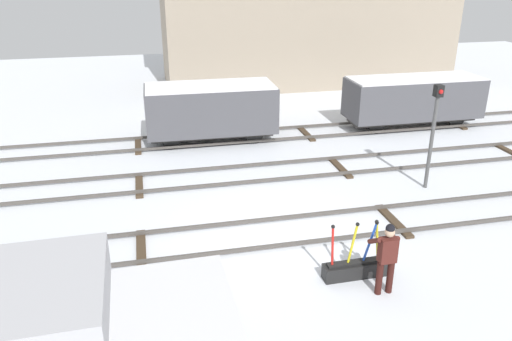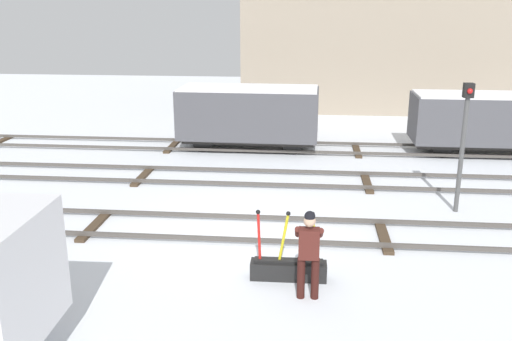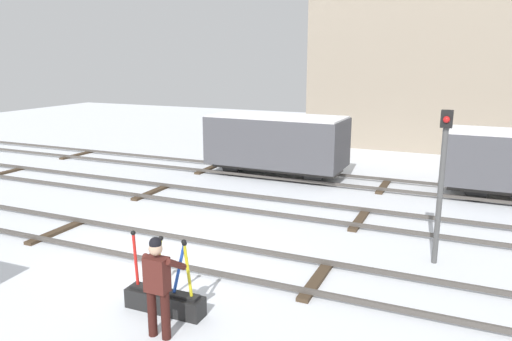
{
  "view_description": "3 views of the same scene",
  "coord_description": "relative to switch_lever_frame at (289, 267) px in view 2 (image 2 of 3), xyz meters",
  "views": [
    {
      "loc": [
        -3.11,
        -11.52,
        6.88
      ],
      "look_at": [
        -0.25,
        1.1,
        1.49
      ],
      "focal_mm": 35.42,
      "sensor_mm": 36.0,
      "label": 1
    },
    {
      "loc": [
        1.67,
        -12.4,
        5.29
      ],
      "look_at": [
        0.4,
        0.99,
        1.28
      ],
      "focal_mm": 39.18,
      "sensor_mm": 36.0,
      "label": 2
    },
    {
      "loc": [
        6.07,
        -8.88,
        4.47
      ],
      "look_at": [
        0.92,
        2.8,
        1.5
      ],
      "focal_mm": 34.04,
      "sensor_mm": 36.0,
      "label": 3
    }
  ],
  "objects": [
    {
      "name": "rail_worker",
      "position": [
        0.39,
        -0.7,
        0.73
      ],
      "size": [
        0.53,
        0.62,
        1.73
      ],
      "rotation": [
        0.0,
        0.0,
        0.01
      ],
      "color": "#351511",
      "rests_on": "ground_plane"
    },
    {
      "name": "switch_lever_frame",
      "position": [
        0.0,
        0.0,
        0.0
      ],
      "size": [
        1.52,
        0.37,
        1.45
      ],
      "rotation": [
        0.0,
        0.0,
        0.01
      ],
      "color": "black",
      "rests_on": "ground_plane"
    },
    {
      "name": "track_main_line",
      "position": [
        -1.36,
        2.26,
        -0.14
      ],
      "size": [
        44.0,
        1.94,
        0.18
      ],
      "color": "#4C4742",
      "rests_on": "ground_plane"
    },
    {
      "name": "signal_post",
      "position": [
        4.28,
        4.22,
        1.87
      ],
      "size": [
        0.24,
        0.32,
        3.41
      ],
      "color": "#4C4C4C",
      "rests_on": "ground_plane"
    },
    {
      "name": "ground_plane",
      "position": [
        -1.36,
        2.26,
        -0.25
      ],
      "size": [
        60.0,
        60.0,
        0.0
      ],
      "primitive_type": "plane",
      "color": "silver"
    },
    {
      "name": "freight_car_near_switch",
      "position": [
        -1.91,
        10.33,
        1.11
      ],
      "size": [
        5.19,
        2.35,
        2.35
      ],
      "rotation": [
        0.0,
        0.0,
        -0.02
      ],
      "color": "#2D2B28",
      "rests_on": "ground_plane"
    },
    {
      "name": "freight_car_back_track",
      "position": [
        7.05,
        10.33,
        1.04
      ],
      "size": [
        5.91,
        2.07,
        2.23
      ],
      "rotation": [
        0.0,
        0.0,
        -0.01
      ],
      "color": "#2D2B28",
      "rests_on": "ground_plane"
    },
    {
      "name": "track_siding_near",
      "position": [
        -1.36,
        6.39,
        -0.14
      ],
      "size": [
        44.0,
        1.94,
        0.18
      ],
      "color": "#4C4742",
      "rests_on": "ground_plane"
    },
    {
      "name": "track_siding_far",
      "position": [
        -1.36,
        10.33,
        -0.14
      ],
      "size": [
        44.0,
        1.94,
        0.18
      ],
      "color": "#4C4742",
      "rests_on": "ground_plane"
    },
    {
      "name": "apartment_building",
      "position": [
        5.31,
        20.48,
        4.35
      ],
      "size": [
        17.13,
        6.14,
        9.19
      ],
      "color": "gray",
      "rests_on": "ground_plane"
    }
  ]
}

